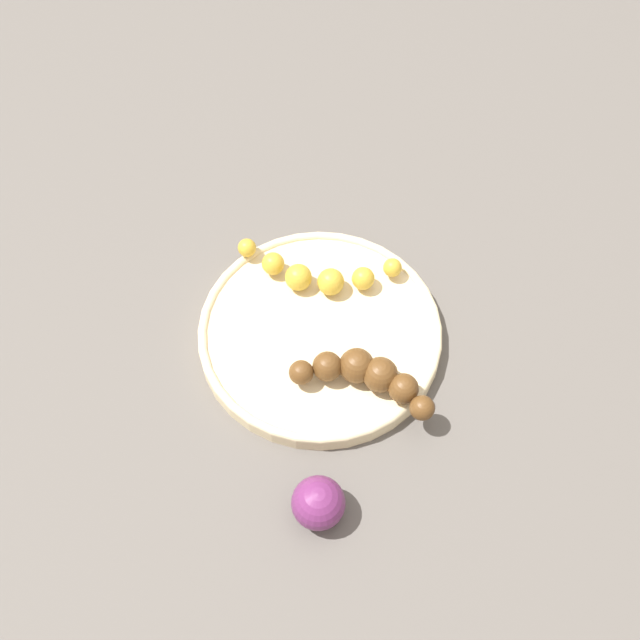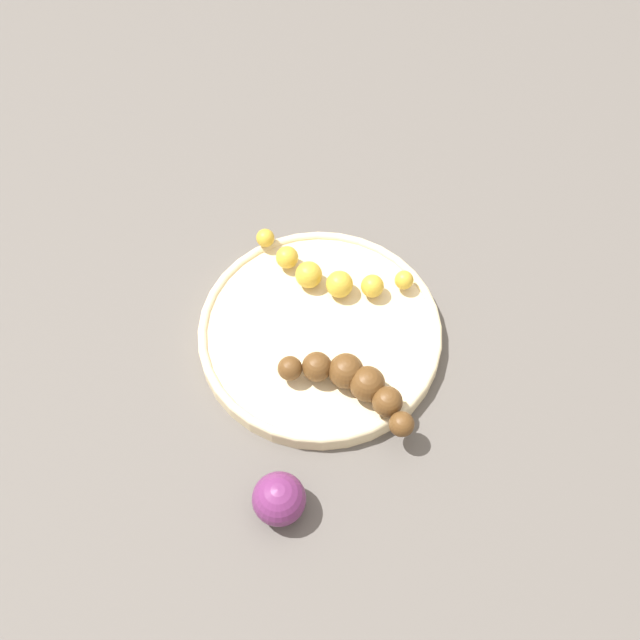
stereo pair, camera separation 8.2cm
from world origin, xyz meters
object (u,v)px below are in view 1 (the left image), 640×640
Objects in this scene: banana_spotted at (316,273)px; plum_purple at (318,503)px; fruit_bowl at (320,332)px; banana_overripe at (365,376)px.

plum_purple is at bearing 10.22° from banana_spotted.
fruit_bowl is 1.89× the size of banana_spotted.
fruit_bowl is at bearing 13.74° from banana_spotted.
banana_overripe is at bearing 0.12° from fruit_bowl.
banana_overripe reaches higher than plum_purple.
banana_overripe reaches higher than banana_spotted.
banana_spotted is at bearing 146.13° from plum_purple.
fruit_bowl is 5.11× the size of plum_purple.
fruit_bowl is 0.09m from banana_overripe.
fruit_bowl is at bearing 52.85° from banana_overripe.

